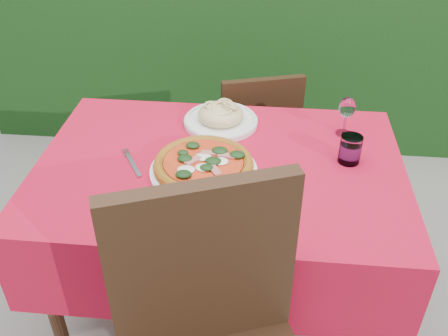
# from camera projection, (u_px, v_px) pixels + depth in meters

# --- Properties ---
(ground) EXTENTS (60.00, 60.00, 0.00)m
(ground) POSITION_uv_depth(u_px,v_px,m) (221.00, 307.00, 2.14)
(ground) COLOR slate
(ground) RESTS_ON ground
(dining_table) EXTENTS (1.26, 0.86, 0.75)m
(dining_table) POSITION_uv_depth(u_px,v_px,m) (220.00, 199.00, 1.80)
(dining_table) COLOR #4B2818
(dining_table) RESTS_ON ground
(chair_far) EXTENTS (0.46, 0.46, 0.81)m
(chair_far) POSITION_uv_depth(u_px,v_px,m) (256.00, 138.00, 2.39)
(chair_far) COLOR black
(chair_far) RESTS_ON ground
(pizza_plate) EXTENTS (0.41, 0.41, 0.07)m
(pizza_plate) POSITION_uv_depth(u_px,v_px,m) (204.00, 166.00, 1.64)
(pizza_plate) COLOR white
(pizza_plate) RESTS_ON dining_table
(pasta_plate) EXTENTS (0.28, 0.28, 0.08)m
(pasta_plate) POSITION_uv_depth(u_px,v_px,m) (221.00, 117.00, 1.92)
(pasta_plate) COLOR silver
(pasta_plate) RESTS_ON dining_table
(water_glass) EXTENTS (0.07, 0.07, 0.10)m
(water_glass) POSITION_uv_depth(u_px,v_px,m) (350.00, 150.00, 1.70)
(water_glass) COLOR silver
(water_glass) RESTS_ON dining_table
(wine_glass) EXTENTS (0.06, 0.06, 0.15)m
(wine_glass) POSITION_uv_depth(u_px,v_px,m) (347.00, 109.00, 1.81)
(wine_glass) COLOR white
(wine_glass) RESTS_ON dining_table
(fork) EXTENTS (0.12, 0.18, 0.01)m
(fork) POSITION_uv_depth(u_px,v_px,m) (133.00, 165.00, 1.70)
(fork) COLOR #ACACB3
(fork) RESTS_ON dining_table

